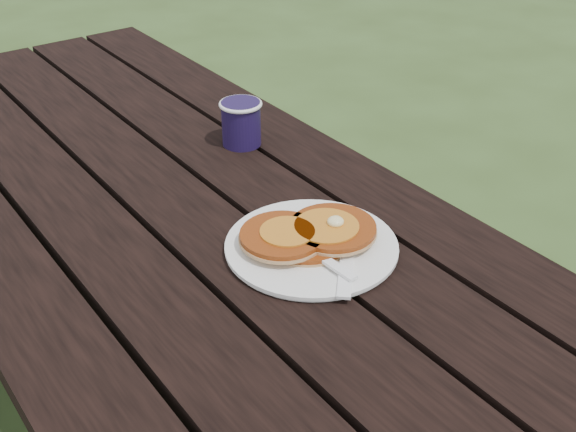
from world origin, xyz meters
TOP-DOWN VIEW (x-y plane):
  - picnic_table at (0.00, 0.00)m, footprint 1.36×1.80m
  - plate at (0.10, -0.29)m, footprint 0.29×0.29m
  - pancake_stack at (0.10, -0.29)m, footprint 0.21×0.16m
  - knife at (0.11, -0.36)m, footprint 0.14×0.15m
  - fork at (0.08, -0.35)m, footprint 0.04×0.16m
  - coffee_cup at (0.21, 0.08)m, footprint 0.08×0.08m

SIDE VIEW (x-z plane):
  - picnic_table at x=0.00m, z-range -0.01..0.74m
  - plate at x=0.10m, z-range 0.75..0.76m
  - knife at x=0.11m, z-range 0.76..0.76m
  - fork at x=0.08m, z-range 0.77..0.77m
  - pancake_stack at x=0.10m, z-range 0.76..0.79m
  - coffee_cup at x=0.21m, z-range 0.76..0.85m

